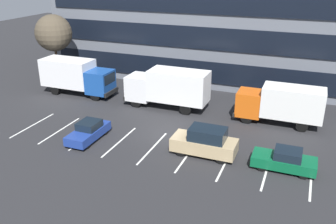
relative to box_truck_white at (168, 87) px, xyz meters
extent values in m
plane|color=#262628|center=(1.97, -5.54, -2.08)|extent=(120.00, 120.00, 0.00)
cube|color=black|center=(1.97, 6.46, -0.10)|extent=(37.87, 0.16, 2.30)
cube|color=black|center=(1.97, 6.46, 3.50)|extent=(37.87, 0.16, 2.30)
cube|color=black|center=(1.97, 6.46, 7.10)|extent=(37.87, 0.16, 2.30)
cube|color=silver|center=(-9.23, -8.19, -2.08)|extent=(0.14, 5.40, 0.01)
cube|color=silver|center=(-6.43, -8.19, -2.08)|extent=(0.14, 5.40, 0.01)
cube|color=silver|center=(-3.63, -8.19, -2.08)|extent=(0.14, 5.40, 0.01)
cube|color=silver|center=(-0.83, -8.19, -2.08)|extent=(0.14, 5.40, 0.01)
cube|color=silver|center=(1.97, -8.19, -2.08)|extent=(0.14, 5.40, 0.01)
cube|color=silver|center=(4.77, -8.19, -2.08)|extent=(0.14, 5.40, 0.01)
cube|color=silver|center=(7.57, -8.19, -2.08)|extent=(0.14, 5.40, 0.01)
cube|color=silver|center=(10.37, -8.19, -2.08)|extent=(0.14, 5.40, 0.01)
cube|color=silver|center=(13.17, -8.19, -2.08)|extent=(0.14, 5.40, 0.01)
cube|color=white|center=(-2.90, 0.00, -0.39)|extent=(2.33, 2.54, 2.33)
cube|color=black|center=(-4.05, 0.00, 0.07)|extent=(0.06, 2.13, 1.02)
cube|color=white|center=(1.01, 0.00, 0.19)|extent=(5.50, 2.65, 2.86)
cube|color=black|center=(-4.12, 0.00, -1.40)|extent=(0.21, 2.54, 0.42)
cylinder|color=black|center=(-2.90, -1.09, -1.56)|extent=(1.06, 0.32, 1.06)
cylinder|color=black|center=(-2.90, 1.09, -1.56)|extent=(1.06, 0.32, 1.06)
cylinder|color=black|center=(2.11, -1.09, -1.56)|extent=(1.06, 0.32, 1.06)
cylinder|color=black|center=(2.11, 1.09, -1.56)|extent=(1.06, 0.32, 1.06)
cube|color=#D85914|center=(7.64, -0.01, -0.55)|extent=(2.11, 2.30, 2.11)
cube|color=black|center=(6.60, -0.01, -0.13)|extent=(0.06, 1.93, 0.93)
cube|color=white|center=(11.18, -0.01, -0.03)|extent=(4.98, 2.39, 2.58)
cube|color=black|center=(6.54, -0.01, -1.46)|extent=(0.19, 2.30, 0.38)
cylinder|color=black|center=(7.64, -1.00, -1.61)|extent=(0.96, 0.29, 0.96)
cylinder|color=black|center=(7.64, 0.97, -1.61)|extent=(0.96, 0.29, 0.96)
cylinder|color=black|center=(12.18, -1.00, -1.61)|extent=(0.96, 0.29, 0.96)
cylinder|color=black|center=(12.18, 0.97, -1.61)|extent=(0.96, 0.29, 0.96)
cube|color=#194799|center=(-7.50, 0.09, -0.42)|extent=(2.28, 2.49, 2.28)
cube|color=black|center=(-6.38, 0.09, 0.03)|extent=(0.06, 2.09, 1.01)
cube|color=white|center=(-11.35, 0.09, 0.15)|extent=(5.40, 2.60, 2.80)
cube|color=black|center=(-6.31, 0.09, -1.41)|extent=(0.21, 2.49, 0.42)
cylinder|color=black|center=(-7.50, 1.16, -1.57)|extent=(1.04, 0.31, 1.04)
cylinder|color=black|center=(-7.50, -0.98, -1.57)|extent=(1.04, 0.31, 1.04)
cylinder|color=black|center=(-12.43, 1.16, -1.57)|extent=(1.04, 0.31, 1.04)
cylinder|color=black|center=(-12.43, -0.98, -1.57)|extent=(1.04, 0.31, 1.04)
cube|color=#0C5933|center=(11.36, -7.71, -1.51)|extent=(4.16, 1.74, 0.68)
cube|color=black|center=(11.56, -7.71, -0.89)|extent=(1.75, 1.53, 0.58)
cylinder|color=black|center=(10.03, -8.47, -1.79)|extent=(0.58, 0.21, 0.58)
cylinder|color=black|center=(10.03, -6.96, -1.79)|extent=(0.58, 0.21, 0.58)
cylinder|color=black|center=(12.69, -8.47, -1.79)|extent=(0.58, 0.21, 0.58)
cylinder|color=black|center=(12.69, -6.96, -1.79)|extent=(0.58, 0.21, 0.58)
cube|color=tan|center=(5.81, -7.69, -1.32)|extent=(4.63, 1.96, 0.96)
cube|color=black|center=(6.04, -7.69, -0.42)|extent=(2.55, 1.73, 0.86)
cylinder|color=black|center=(4.33, -8.55, -1.74)|extent=(0.68, 0.22, 0.68)
cylinder|color=black|center=(4.33, -6.83, -1.74)|extent=(0.68, 0.22, 0.68)
cylinder|color=black|center=(7.29, -8.55, -1.74)|extent=(0.68, 0.22, 0.68)
cylinder|color=black|center=(7.29, -6.83, -1.74)|extent=(0.68, 0.22, 0.68)
cube|color=navy|center=(-3.25, -8.75, -1.53)|extent=(1.71, 4.08, 0.66)
cube|color=black|center=(-3.25, -8.55, -0.91)|extent=(1.50, 1.71, 0.57)
cylinder|color=black|center=(-2.51, -10.06, -1.80)|extent=(0.21, 0.57, 0.57)
cylinder|color=black|center=(-3.99, -10.06, -1.80)|extent=(0.21, 0.57, 0.57)
cylinder|color=black|center=(-2.51, -7.45, -1.80)|extent=(0.21, 0.57, 0.57)
cylinder|color=black|center=(-3.99, -7.45, -1.80)|extent=(0.21, 0.57, 0.57)
cylinder|color=#473323|center=(-15.03, 3.05, -0.08)|extent=(0.28, 0.28, 4.01)
sphere|color=#4C4233|center=(-15.03, 3.05, 3.53)|extent=(4.08, 4.08, 4.08)
camera|label=1|loc=(12.07, -30.34, 10.78)|focal=39.07mm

